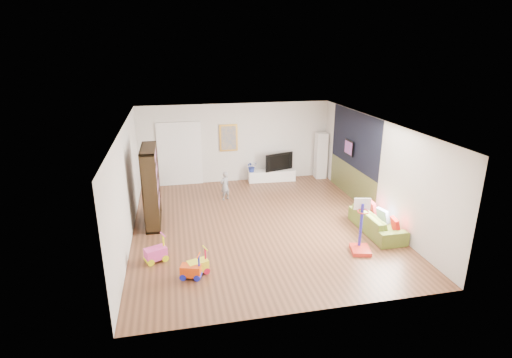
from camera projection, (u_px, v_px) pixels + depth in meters
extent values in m
cube|color=brown|center=(259.00, 225.00, 10.61)|extent=(6.50, 7.50, 0.00)
cube|color=white|center=(259.00, 124.00, 9.75)|extent=(6.50, 7.50, 0.00)
cube|color=beige|center=(236.00, 143.00, 13.66)|extent=(6.50, 0.00, 2.70)
cube|color=white|center=(307.00, 245.00, 6.70)|extent=(6.50, 0.00, 2.70)
cube|color=silver|center=(127.00, 185.00, 9.54)|extent=(0.00, 7.50, 2.70)
cube|color=silver|center=(376.00, 169.00, 10.82)|extent=(0.00, 7.50, 2.70)
cube|color=black|center=(355.00, 139.00, 11.95)|extent=(0.01, 3.20, 1.70)
cube|color=brown|center=(351.00, 182.00, 12.38)|extent=(0.01, 3.20, 1.00)
cube|color=white|center=(180.00, 155.00, 13.34)|extent=(1.45, 0.06, 2.10)
cube|color=gold|center=(229.00, 138.00, 13.51)|extent=(0.62, 0.06, 0.92)
cube|color=#7F3F8C|center=(349.00, 148.00, 12.22)|extent=(0.04, 0.56, 0.46)
cube|color=white|center=(272.00, 175.00, 13.99)|extent=(1.65, 0.49, 0.38)
cube|color=white|center=(321.00, 155.00, 14.14)|extent=(0.40, 0.40, 1.63)
cube|color=black|center=(151.00, 186.00, 10.39)|extent=(0.38, 1.43, 2.08)
imported|color=olive|center=(377.00, 222.00, 10.12)|extent=(0.73, 1.84, 0.54)
cube|color=red|center=(362.00, 227.00, 9.02)|extent=(0.55, 0.62, 1.26)
cube|color=#FFFB24|center=(198.00, 262.00, 8.25)|extent=(0.48, 0.38, 0.56)
cube|color=#E2450F|center=(191.00, 266.00, 8.10)|extent=(0.46, 0.36, 0.54)
cube|color=#E643A1|center=(155.00, 249.00, 8.71)|extent=(0.53, 0.44, 0.61)
imported|color=slate|center=(225.00, 186.00, 12.20)|extent=(0.39, 0.36, 0.90)
imported|color=black|center=(278.00, 161.00, 13.91)|extent=(1.07, 0.45, 0.62)
imported|color=#233596|center=(252.00, 166.00, 13.69)|extent=(0.43, 0.39, 0.39)
cube|color=red|center=(395.00, 225.00, 9.59)|extent=(0.15, 0.36, 0.35)
cube|color=silver|center=(383.00, 215.00, 10.14)|extent=(0.17, 0.37, 0.36)
cube|color=#C22B38|center=(373.00, 208.00, 10.62)|extent=(0.12, 0.36, 0.35)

